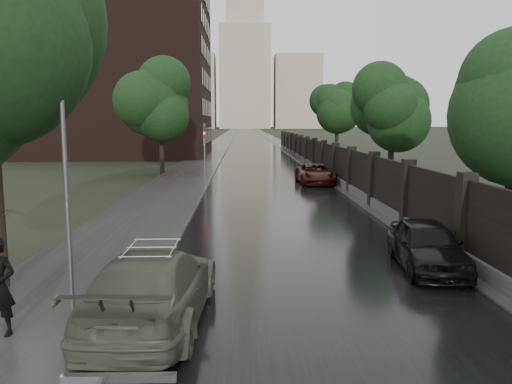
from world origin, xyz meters
name	(u,v)px	position (x,y,z in m)	size (l,w,h in m)	color
ground	(337,343)	(0.00, 0.00, 0.00)	(800.00, 800.00, 0.00)	black
road	(247,132)	(0.00, 190.00, 0.01)	(8.00, 420.00, 0.02)	black
sidewalk_left	(232,132)	(-6.00, 190.00, 0.08)	(4.00, 420.00, 0.16)	#2D2D2D
verge_right	(261,132)	(5.50, 190.00, 0.04)	(3.00, 420.00, 0.08)	#2D2D2D
fence_right	(320,160)	(4.60, 32.01, 1.01)	(0.45, 75.72, 2.70)	#383533
tree_left_far	(161,107)	(-8.00, 30.00, 5.24)	(4.25, 4.25, 7.39)	black
tree_right_b	(393,108)	(7.50, 22.00, 4.95)	(4.08, 4.08, 7.01)	black
tree_right_c	(337,113)	(7.50, 40.00, 4.95)	(4.08, 4.08, 7.01)	black
lamp_post	(67,192)	(-5.40, 1.50, 2.67)	(0.25, 0.12, 5.11)	#59595E
traffic_light	(205,147)	(-4.30, 24.99, 2.40)	(0.16, 0.32, 4.00)	#59595E
brick_building	(105,71)	(-18.00, 52.00, 10.00)	(24.00, 18.00, 20.00)	black
stalinist_tower	(245,64)	(0.00, 300.00, 38.38)	(92.00, 30.00, 159.00)	tan
volga_sedan	(153,287)	(-3.60, 1.07, 0.77)	(2.16, 5.32, 1.54)	#484F3F
car_right_near	(427,245)	(3.40, 4.66, 0.70)	(1.64, 4.08, 1.39)	black
car_right_far	(315,174)	(3.10, 24.10, 0.67)	(2.24, 4.85, 1.35)	black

